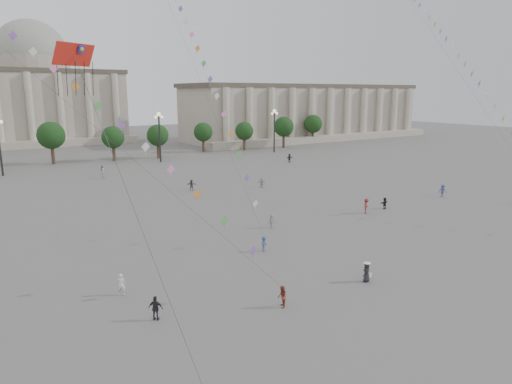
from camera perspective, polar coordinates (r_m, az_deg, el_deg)
ground at (r=34.28m, az=9.20°, el=-13.19°), size 360.00×360.00×0.00m
hall_east at (r=151.20m, az=6.37°, el=9.90°), size 84.00×26.22×17.20m
hall_central at (r=153.28m, az=-25.83°, el=10.97°), size 48.30×34.30×35.50m
tree_row at (r=103.21m, az=-21.42°, el=6.33°), size 137.12×5.12×8.00m
lamp_post_mid_east at (r=99.68m, az=-12.00°, el=7.86°), size 2.00×0.90×10.65m
lamp_post_far_east at (r=114.05m, az=2.31°, el=8.65°), size 2.00×0.90×10.65m
person_crowd_0 at (r=88.60m, az=-18.69°, el=2.65°), size 0.91×0.87×1.52m
person_crowd_3 at (r=60.91m, az=15.78°, el=-1.36°), size 1.42×0.57×1.50m
person_crowd_4 at (r=84.17m, az=-18.57°, el=2.26°), size 1.20×1.70×1.76m
person_crowd_6 at (r=50.45m, az=1.97°, el=-3.65°), size 1.11×0.76×1.58m
person_crowd_7 at (r=71.85m, az=0.72°, el=1.18°), size 1.39×1.27×1.54m
person_crowd_8 at (r=58.08m, az=13.63°, el=-1.70°), size 1.40×1.25×1.88m
person_crowd_9 at (r=98.07m, az=4.21°, el=4.25°), size 1.78×0.76×1.86m
person_crowd_12 at (r=70.45m, az=-8.06°, el=0.90°), size 1.56×1.36×1.70m
person_crowd_13 at (r=35.73m, az=-16.51°, el=-11.01°), size 0.72×0.63×1.67m
person_crowd_14 at (r=70.50m, az=22.29°, el=0.15°), size 1.36×1.23×1.84m
tourist_1 at (r=31.56m, az=-12.43°, el=-13.99°), size 1.01×0.95×1.67m
kite_flyer_0 at (r=32.57m, az=3.28°, el=-12.95°), size 0.89×0.96×1.57m
kite_flyer_1 at (r=43.14m, az=1.03°, el=-6.50°), size 1.12×1.00×1.50m
hat_person at (r=37.57m, az=13.67°, el=-9.64°), size 0.89×0.70×1.69m
dragon_kite at (r=23.76m, az=-21.56°, el=13.74°), size 2.38×4.93×17.18m
kite_train_east at (r=74.72m, az=22.99°, el=16.36°), size 20.40×41.25×59.04m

